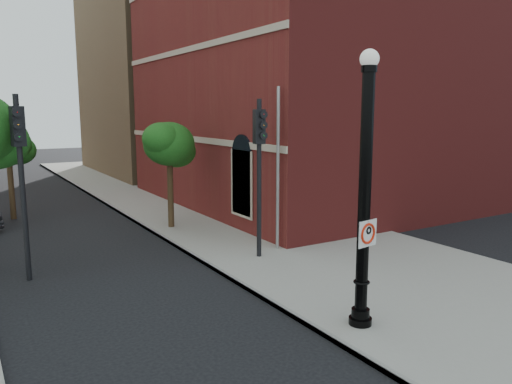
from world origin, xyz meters
TOP-DOWN VIEW (x-y plane):
  - ground at (0.00, 0.00)m, footprint 120.00×120.00m
  - sidewalk_right at (6.00, 10.00)m, footprint 8.00×60.00m
  - curb_edge at (2.05, 10.00)m, footprint 0.10×60.00m
  - brick_wall_building at (16.00, 14.00)m, footprint 22.30×16.30m
  - bg_building_tan_b at (16.00, 30.00)m, footprint 22.00×14.00m
  - lamppost at (2.96, 0.21)m, footprint 0.51×0.51m
  - no_parking_sign at (2.94, 0.05)m, footprint 0.57×0.13m
  - traffic_signal_left at (-2.88, 7.56)m, footprint 0.37×0.45m
  - traffic_signal_right at (3.78, 5.80)m, footprint 0.37×0.44m
  - utility_pole at (4.80, 6.28)m, footprint 0.11×0.11m
  - street_tree_b at (-2.36, 16.78)m, footprint 2.31×2.09m
  - street_tree_c at (2.93, 11.24)m, footprint 2.41×2.18m

SIDE VIEW (x-z plane):
  - ground at x=0.00m, z-range 0.00..0.00m
  - sidewalk_right at x=6.00m, z-range 0.00..0.12m
  - curb_edge at x=2.05m, z-range 0.00..0.14m
  - no_parking_sign at x=2.94m, z-range 1.94..2.51m
  - lamppost at x=2.96m, z-range -0.23..5.80m
  - utility_pole at x=4.80m, z-range 0.00..5.57m
  - street_tree_b at x=-2.36m, z-range 1.19..5.36m
  - street_tree_c at x=2.93m, z-range 1.25..5.59m
  - traffic_signal_right at x=3.78m, z-range 0.90..6.05m
  - traffic_signal_left at x=-2.88m, z-range 0.91..6.15m
  - brick_wall_building at x=16.00m, z-range 0.01..12.51m
  - bg_building_tan_b at x=16.00m, z-range 0.00..14.00m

